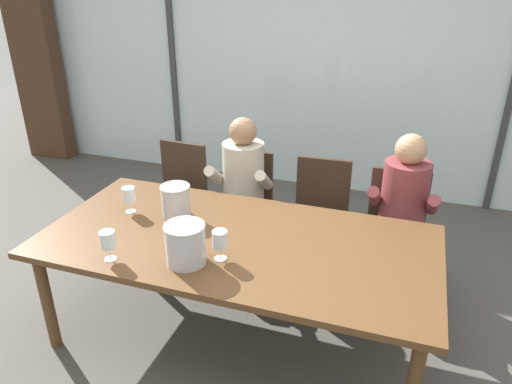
# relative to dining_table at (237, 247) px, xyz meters

# --- Properties ---
(ground) EXTENTS (14.00, 14.00, 0.00)m
(ground) POSITION_rel_dining_table_xyz_m (0.00, 1.00, -0.66)
(ground) COLOR #4C4742
(window_glass_panel) EXTENTS (7.53, 0.03, 2.60)m
(window_glass_panel) POSITION_rel_dining_table_xyz_m (0.00, 2.52, 0.64)
(window_glass_panel) COLOR silver
(window_glass_panel) RESTS_ON ground
(window_mullion_left) EXTENTS (0.06, 0.06, 2.60)m
(window_mullion_left) POSITION_rel_dining_table_xyz_m (-1.70, 2.50, 0.64)
(window_mullion_left) COLOR #38383D
(window_mullion_left) RESTS_ON ground
(hillside_vineyard) EXTENTS (13.53, 2.40, 1.76)m
(hillside_vineyard) POSITION_rel_dining_table_xyz_m (0.00, 6.93, 0.22)
(hillside_vineyard) COLOR #386633
(hillside_vineyard) RESTS_ON ground
(curtain_heavy_drape) EXTENTS (0.56, 0.20, 2.60)m
(curtain_heavy_drape) POSITION_rel_dining_table_xyz_m (-3.42, 2.34, 0.64)
(curtain_heavy_drape) COLOR #472D1E
(curtain_heavy_drape) RESTS_ON ground
(dining_table) EXTENTS (2.33, 1.13, 0.72)m
(dining_table) POSITION_rel_dining_table_xyz_m (0.00, 0.00, 0.00)
(dining_table) COLOR brown
(dining_table) RESTS_ON ground
(chair_near_curtain) EXTENTS (0.47, 0.47, 0.86)m
(chair_near_curtain) POSITION_rel_dining_table_xyz_m (-0.91, 0.99, -0.16)
(chair_near_curtain) COLOR #332319
(chair_near_curtain) RESTS_ON ground
(chair_left_of_center) EXTENTS (0.44, 0.44, 0.86)m
(chair_left_of_center) POSITION_rel_dining_table_xyz_m (-0.32, 0.98, -0.16)
(chair_left_of_center) COLOR #332319
(chair_left_of_center) RESTS_ON ground
(chair_center) EXTENTS (0.46, 0.46, 0.86)m
(chair_center) POSITION_rel_dining_table_xyz_m (0.30, 1.00, -0.16)
(chair_center) COLOR #332319
(chair_center) RESTS_ON ground
(chair_right_of_center) EXTENTS (0.46, 0.46, 0.86)m
(chair_right_of_center) POSITION_rel_dining_table_xyz_m (0.87, 0.96, -0.16)
(chair_right_of_center) COLOR #332319
(chair_right_of_center) RESTS_ON ground
(person_beige_jumper) EXTENTS (0.49, 0.63, 1.18)m
(person_beige_jumper) POSITION_rel_dining_table_xyz_m (-0.29, 0.84, 0.01)
(person_beige_jumper) COLOR #B7AD9E
(person_beige_jumper) RESTS_ON ground
(person_maroon_top) EXTENTS (0.47, 0.62, 1.18)m
(person_maroon_top) POSITION_rel_dining_table_xyz_m (0.90, 0.84, 0.01)
(person_maroon_top) COLOR brown
(person_maroon_top) RESTS_ON ground
(ice_bucket_primary) EXTENTS (0.19, 0.19, 0.21)m
(ice_bucket_primary) POSITION_rel_dining_table_xyz_m (-0.47, 0.14, 0.17)
(ice_bucket_primary) COLOR #B7B7BC
(ice_bucket_primary) RESTS_ON dining_table
(ice_bucket_secondary) EXTENTS (0.22, 0.22, 0.23)m
(ice_bucket_secondary) POSITION_rel_dining_table_xyz_m (-0.17, -0.32, 0.18)
(ice_bucket_secondary) COLOR #B7B7BC
(ice_bucket_secondary) RESTS_ON dining_table
(wine_glass_by_left_taster) EXTENTS (0.08, 0.08, 0.17)m
(wine_glass_by_left_taster) POSITION_rel_dining_table_xyz_m (-0.01, -0.23, 0.18)
(wine_glass_by_left_taster) COLOR silver
(wine_glass_by_left_taster) RESTS_ON dining_table
(wine_glass_near_bucket) EXTENTS (0.08, 0.08, 0.17)m
(wine_glass_near_bucket) POSITION_rel_dining_table_xyz_m (-0.79, 0.10, 0.18)
(wine_glass_near_bucket) COLOR silver
(wine_glass_near_bucket) RESTS_ON dining_table
(wine_glass_center_pour) EXTENTS (0.08, 0.08, 0.17)m
(wine_glass_center_pour) POSITION_rel_dining_table_xyz_m (-0.58, -0.43, 0.18)
(wine_glass_center_pour) COLOR silver
(wine_glass_center_pour) RESTS_ON dining_table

